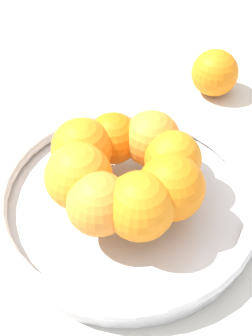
# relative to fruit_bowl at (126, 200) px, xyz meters

# --- Properties ---
(ground_plane) EXTENTS (4.00, 4.00, 0.00)m
(ground_plane) POSITION_rel_fruit_bowl_xyz_m (0.00, 0.00, -0.02)
(ground_plane) COLOR beige
(fruit_bowl) EXTENTS (0.33, 0.33, 0.04)m
(fruit_bowl) POSITION_rel_fruit_bowl_xyz_m (0.00, 0.00, 0.00)
(fruit_bowl) COLOR silver
(fruit_bowl) RESTS_ON ground_plane
(orange_pile) EXTENTS (0.19, 0.18, 0.08)m
(orange_pile) POSITION_rel_fruit_bowl_xyz_m (-0.00, 0.00, 0.06)
(orange_pile) COLOR orange
(orange_pile) RESTS_ON fruit_bowl
(stray_orange) EXTENTS (0.07, 0.07, 0.07)m
(stray_orange) POSITION_rel_fruit_bowl_xyz_m (0.16, -0.23, 0.02)
(stray_orange) COLOR orange
(stray_orange) RESTS_ON ground_plane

